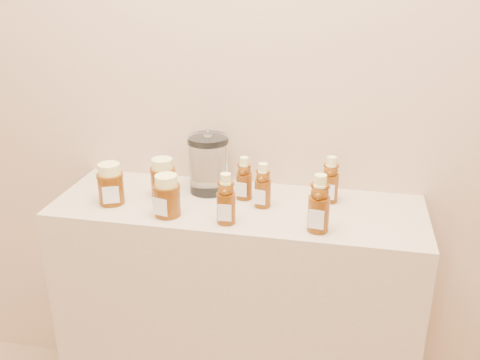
% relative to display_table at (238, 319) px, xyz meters
% --- Properties ---
extents(wall_back, '(3.50, 0.02, 2.70)m').
position_rel_display_table_xyz_m(wall_back, '(0.00, 0.20, 0.90)').
color(wall_back, tan).
rests_on(wall_back, ground).
extents(display_table, '(1.20, 0.40, 0.90)m').
position_rel_display_table_xyz_m(display_table, '(0.00, 0.00, 0.00)').
color(display_table, tan).
rests_on(display_table, ground).
extents(bear_bottle_back_left, '(0.06, 0.06, 0.16)m').
position_rel_display_table_xyz_m(bear_bottle_back_left, '(0.01, 0.06, 0.53)').
color(bear_bottle_back_left, '#582806').
rests_on(bear_bottle_back_left, display_table).
extents(bear_bottle_back_mid, '(0.07, 0.07, 0.17)m').
position_rel_display_table_xyz_m(bear_bottle_back_mid, '(0.08, 0.01, 0.53)').
color(bear_bottle_back_mid, '#582806').
rests_on(bear_bottle_back_mid, display_table).
extents(bear_bottle_back_right, '(0.06, 0.06, 0.17)m').
position_rel_display_table_xyz_m(bear_bottle_back_right, '(0.29, 0.09, 0.54)').
color(bear_bottle_back_right, '#582806').
rests_on(bear_bottle_back_right, display_table).
extents(bear_bottle_front_left, '(0.07, 0.07, 0.18)m').
position_rel_display_table_xyz_m(bear_bottle_front_left, '(-0.01, -0.13, 0.54)').
color(bear_bottle_front_left, '#582806').
rests_on(bear_bottle_front_left, display_table).
extents(bear_bottle_front_right, '(0.08, 0.08, 0.20)m').
position_rel_display_table_xyz_m(bear_bottle_front_right, '(0.27, -0.13, 0.55)').
color(bear_bottle_front_right, '#582806').
rests_on(bear_bottle_front_right, display_table).
extents(honey_jar_left, '(0.11, 0.11, 0.14)m').
position_rel_display_table_xyz_m(honey_jar_left, '(-0.40, -0.07, 0.52)').
color(honey_jar_left, '#582806').
rests_on(honey_jar_left, display_table).
extents(honey_jar_back, '(0.11, 0.11, 0.13)m').
position_rel_display_table_xyz_m(honey_jar_back, '(-0.25, 0.02, 0.52)').
color(honey_jar_back, '#582806').
rests_on(honey_jar_back, display_table).
extents(honey_jar_front, '(0.10, 0.10, 0.13)m').
position_rel_display_table_xyz_m(honey_jar_front, '(-0.20, -0.12, 0.52)').
color(honey_jar_front, '#582806').
rests_on(honey_jar_front, display_table).
extents(glass_canister, '(0.15, 0.15, 0.21)m').
position_rel_display_table_xyz_m(glass_canister, '(-0.12, 0.09, 0.56)').
color(glass_canister, white).
rests_on(glass_canister, display_table).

